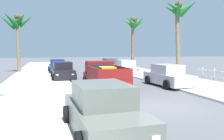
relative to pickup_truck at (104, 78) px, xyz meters
name	(u,v)px	position (x,y,z in m)	size (l,w,h in m)	color
ground_plane	(159,106)	(1.36, -4.83, -0.80)	(160.00, 160.00, 0.00)	slate
sidewalk_left	(38,78)	(-4.19, 7.17, -0.74)	(4.96, 60.00, 0.12)	beige
sidewalk_right	(152,75)	(6.92, 7.17, -0.74)	(4.96, 60.00, 0.12)	beige
curb_left	(51,78)	(-3.11, 7.17, -0.75)	(0.16, 60.00, 0.10)	silver
curb_right	(142,75)	(5.84, 7.17, -0.75)	(0.16, 60.00, 0.10)	silver
pickup_truck	(104,78)	(0.00, 0.00, 0.00)	(2.29, 5.24, 1.80)	maroon
car_left_near	(125,68)	(4.68, 8.85, -0.08)	(2.19, 4.33, 1.54)	silver
car_right_near	(168,76)	(4.81, 0.37, -0.08)	(2.16, 4.32, 1.54)	silver
car_left_mid	(103,111)	(-1.97, -7.53, -0.08)	(2.10, 4.29, 1.54)	slate
car_right_mid	(57,66)	(-2.19, 13.27, -0.08)	(2.07, 4.28, 1.54)	navy
car_left_far	(63,71)	(-2.06, 6.57, -0.08)	(2.05, 4.27, 1.54)	black
car_right_far	(110,65)	(4.55, 14.21, -0.08)	(2.12, 4.30, 1.54)	#474C56
palm_tree_left_fore	(178,15)	(8.92, 5.65, 5.14)	(3.27, 3.73, 7.30)	#846B4C
palm_tree_right_fore	(16,24)	(-6.52, 13.88, 4.66)	(3.90, 3.63, 6.70)	#846B4C
palm_tree_left_mid	(134,27)	(8.59, 16.40, 5.10)	(3.72, 3.69, 7.35)	brown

